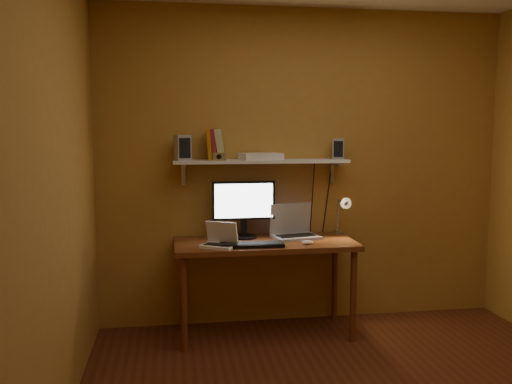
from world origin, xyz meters
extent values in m
cube|color=#A47D32|center=(0.00, 1.61, 1.30)|extent=(3.40, 0.02, 2.60)
cube|color=#A47D32|center=(-1.71, 0.00, 1.30)|extent=(0.02, 3.20, 2.60)
cube|color=brown|center=(-0.38, 1.28, 0.73)|extent=(1.40, 0.60, 0.04)
cylinder|color=brown|center=(-1.02, 1.04, 0.35)|extent=(0.05, 0.05, 0.71)
cylinder|color=brown|center=(0.26, 1.04, 0.35)|extent=(0.05, 0.05, 0.71)
cylinder|color=brown|center=(-1.02, 1.52, 0.35)|extent=(0.05, 0.05, 0.71)
cylinder|color=brown|center=(0.26, 1.52, 0.35)|extent=(0.05, 0.05, 0.71)
cube|color=silver|center=(-0.38, 1.47, 1.36)|extent=(1.40, 0.25, 0.02)
cube|color=silver|center=(-1.00, 1.58, 1.26)|extent=(0.03, 0.03, 0.18)
cube|color=silver|center=(0.24, 1.58, 1.26)|extent=(0.03, 0.03, 0.18)
cylinder|color=black|center=(-0.53, 1.45, 0.76)|extent=(0.22, 0.22, 0.02)
cube|color=black|center=(-0.53, 1.45, 0.84)|extent=(0.05, 0.04, 0.16)
cube|color=black|center=(-0.53, 1.45, 1.05)|extent=(0.51, 0.04, 0.31)
cube|color=white|center=(-0.53, 1.43, 1.05)|extent=(0.47, 0.01, 0.27)
cube|color=#95979E|center=(-0.12, 1.37, 0.76)|extent=(0.40, 0.31, 0.02)
cube|color=black|center=(-0.12, 1.37, 0.77)|extent=(0.32, 0.19, 0.00)
cube|color=#95979E|center=(-0.14, 1.48, 0.89)|extent=(0.36, 0.11, 0.25)
cube|color=#151542|center=(-0.14, 1.48, 0.89)|extent=(0.31, 0.09, 0.21)
cube|color=white|center=(-0.76, 1.12, 0.76)|extent=(0.30, 0.27, 0.02)
cube|color=black|center=(-0.76, 1.12, 0.77)|extent=(0.23, 0.18, 0.00)
cube|color=white|center=(-0.73, 1.18, 0.85)|extent=(0.24, 0.17, 0.17)
cube|color=black|center=(-0.73, 1.18, 0.85)|extent=(0.21, 0.14, 0.14)
cube|color=black|center=(-0.51, 1.12, 0.76)|extent=(0.48, 0.18, 0.03)
ellipsoid|color=white|center=(-0.09, 1.12, 0.77)|extent=(0.09, 0.06, 0.03)
cube|color=silver|center=(0.28, 1.52, 0.74)|extent=(0.05, 0.06, 0.08)
cylinder|color=silver|center=(0.28, 1.52, 0.89)|extent=(0.02, 0.02, 0.28)
cylinder|color=silver|center=(0.28, 1.44, 1.03)|extent=(0.01, 0.16, 0.01)
cone|color=silver|center=(0.28, 1.36, 1.03)|extent=(0.09, 0.09, 0.09)
sphere|color=#FFE0A5|center=(0.28, 1.34, 1.03)|extent=(0.04, 0.04, 0.04)
cube|color=#95979E|center=(-1.01, 1.46, 1.47)|extent=(0.14, 0.14, 0.20)
cube|color=#95979E|center=(0.26, 1.48, 1.46)|extent=(0.12, 0.12, 0.17)
cube|color=#BA6D13|center=(-0.78, 1.50, 1.50)|extent=(0.09, 0.17, 0.25)
cube|color=maroon|center=(-0.75, 1.50, 1.50)|extent=(0.09, 0.17, 0.25)
cube|color=#B8BD8A|center=(-0.71, 1.50, 1.50)|extent=(0.10, 0.18, 0.25)
cube|color=silver|center=(-0.72, 1.40, 1.41)|extent=(0.11, 0.06, 0.06)
cylinder|color=black|center=(-0.72, 1.38, 1.41)|extent=(0.04, 0.03, 0.04)
cube|color=white|center=(-0.39, 1.47, 1.40)|extent=(0.35, 0.27, 0.05)
camera|label=1|loc=(-1.09, -2.80, 1.62)|focal=38.00mm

